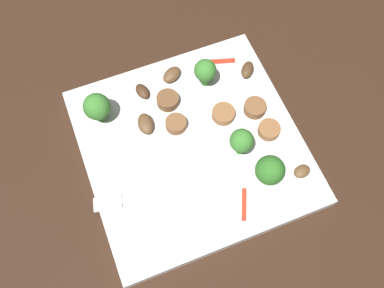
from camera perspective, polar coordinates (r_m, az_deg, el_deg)
The scene contains 19 objects.
ground_plane at distance 0.59m, azimuth -0.00°, elevation -0.65°, with size 1.40×1.40×0.00m, color black.
plate at distance 0.58m, azimuth -0.00°, elevation -0.33°, with size 0.28×0.28×0.02m, color white.
fork at distance 0.54m, azimuth -4.82°, elevation -6.88°, with size 0.18×0.05×0.00m.
broccoli_floret_0 at distance 0.54m, azimuth 6.49°, elevation 0.38°, with size 0.03×0.03×0.05m.
broccoli_floret_1 at distance 0.53m, azimuth 10.13°, elevation -3.43°, with size 0.04×0.04×0.05m.
broccoli_floret_2 at distance 0.57m, azimuth -12.30°, elevation 4.75°, with size 0.04×0.04×0.05m.
broccoli_floret_3 at distance 0.59m, azimuth 1.74°, elevation 9.50°, with size 0.03×0.03×0.05m.
sausage_slice_0 at distance 0.59m, azimuth -3.18°, elevation 5.71°, with size 0.03×0.03×0.01m, color brown.
sausage_slice_1 at distance 0.59m, azimuth 8.21°, elevation 4.69°, with size 0.03×0.03×0.01m, color brown.
sausage_slice_2 at distance 0.58m, azimuth 10.00°, elevation 1.84°, with size 0.03×0.03×0.01m, color brown.
sausage_slice_3 at distance 0.58m, azimuth -2.10°, elevation 2.63°, with size 0.03×0.03×0.01m, color brown.
sausage_slice_4 at distance 0.59m, azimuth 4.12°, elevation 3.94°, with size 0.03×0.03×0.01m, color brown.
mushroom_0 at distance 0.57m, azimuth 14.15°, elevation -3.47°, with size 0.02×0.02×0.01m, color brown.
mushroom_1 at distance 0.62m, azimuth -2.65°, elevation 9.02°, with size 0.03×0.02×0.01m, color brown.
mushroom_2 at distance 0.58m, azimuth -6.07°, elevation 2.64°, with size 0.03×0.02×0.01m, color brown.
mushroom_3 at distance 0.61m, azimuth -6.48°, elevation 6.84°, with size 0.03×0.02×0.01m, color #422B19.
mushroom_4 at distance 0.63m, azimuth 7.23°, elevation 9.59°, with size 0.03×0.02×0.01m, color #4C331E.
pepper_strip_0 at distance 0.64m, azimuth 3.49°, elevation 10.70°, with size 0.05×0.01×0.00m, color red.
pepper_strip_2 at distance 0.54m, azimuth 6.78°, elevation -7.83°, with size 0.04×0.01×0.00m, color red.
Camera 1 is at (0.09, 0.22, 0.53)m, focal length 40.92 mm.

